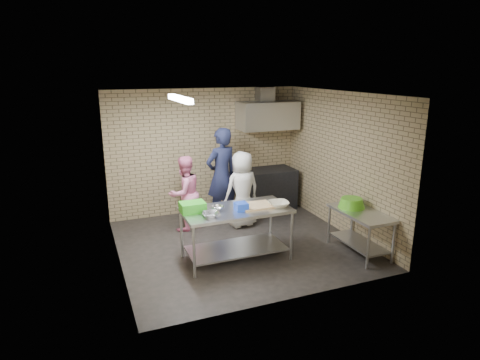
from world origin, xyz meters
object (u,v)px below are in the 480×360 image
woman_pink (185,193)px  stove (267,189)px  prep_table (236,234)px  green_crate (193,207)px  bottle_red (266,118)px  bottle_green (282,118)px  side_counter (359,232)px  man_navy (222,176)px  woman_white (242,189)px  blue_tub (241,206)px  green_basin (352,203)px

woman_pink → stove: bearing=170.9°
prep_table → green_crate: size_ratio=4.50×
bottle_red → bottle_green: bearing=0.0°
side_counter → bottle_red: (-0.40, 2.99, 1.65)m
side_counter → green_crate: 2.90m
bottle_green → stove: bearing=-151.9°
green_crate → man_navy: size_ratio=0.20×
man_navy → woman_pink: (-0.82, -0.14, -0.25)m
bottle_green → woman_white: 2.16m
bottle_green → bottle_red: bearing=180.0°
side_counter → stove: (-0.45, 2.75, 0.08)m
side_counter → woman_pink: bearing=139.1°
green_crate → blue_tub: 0.78m
green_crate → green_basin: 2.78m
bottle_red → woman_pink: bearing=-159.1°
prep_table → green_crate: (-0.70, 0.12, 0.52)m
green_crate → blue_tub: (0.75, -0.22, -0.01)m
woman_pink → side_counter: bearing=114.5°
stove → green_basin: size_ratio=2.61×
green_crate → green_basin: (2.74, -0.45, -0.13)m
man_navy → woman_white: size_ratio=1.28×
blue_tub → green_basin: (1.99, -0.23, -0.11)m
side_counter → green_crate: (-2.76, 0.70, 0.59)m
woman_white → green_basin: bearing=120.7°
woman_white → stove: bearing=-147.9°
side_counter → green_basin: green_basin is taller
stove → bottle_green: 1.65m
prep_table → green_basin: 2.10m
green_basin → woman_white: bearing=129.4°
green_crate → prep_table: bearing=-9.7°
woman_white → side_counter: bearing=117.3°
green_crate → bottle_green: bottle_green is taller
prep_table → woman_white: 1.54m
woman_white → blue_tub: bearing=58.6°
side_counter → bottle_red: bearing=97.6°
side_counter → man_navy: 2.94m
side_counter → woman_pink: (-2.52, 2.18, 0.36)m
blue_tub → bottle_red: bearing=57.4°
woman_white → bottle_green: bearing=-151.6°
bottle_red → woman_white: bearing=-133.3°
green_crate → bottle_green: size_ratio=2.61×
prep_table → man_navy: (0.36, 1.74, 0.54)m
blue_tub → bottle_green: 3.39m
prep_table → bottle_green: (2.06, 2.41, 1.57)m
stove → bottle_green: size_ratio=8.00×
blue_tub → green_crate: bearing=163.7°
green_crate → woman_white: (1.36, 1.23, -0.19)m
stove → blue_tub: (-1.56, -2.27, 0.50)m
side_counter → man_navy: bearing=126.3°
green_basin → woman_pink: (-2.50, 1.93, -0.10)m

